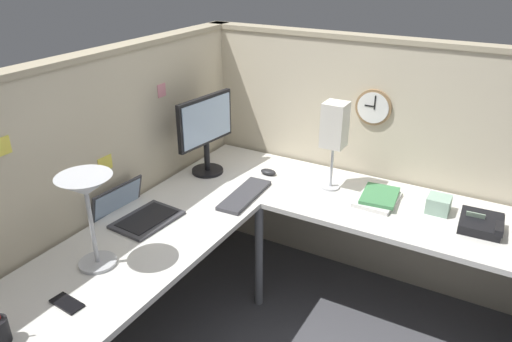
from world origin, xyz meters
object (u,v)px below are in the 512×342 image
Objects in this scene: book_stack at (378,198)px; wall_clock at (374,107)px; desk_lamp_dome at (86,193)px; laptop at (134,212)px; tissue_box at (439,204)px; monitor at (206,129)px; computer_mouse at (268,172)px; desk_lamp_paper at (335,127)px; cell_phone at (67,303)px; office_phone at (482,225)px; keyboard at (245,195)px.

book_stack is 0.56m from wall_clock.
laptop is at bearing 20.61° from desk_lamp_dome.
wall_clock is at bearing 60.19° from tissue_box.
tissue_box is at bearing -44.95° from desk_lamp_dome.
desk_lamp_dome is at bearing -173.21° from monitor.
tissue_box is (0.20, -1.38, -0.25)m from monitor.
desk_lamp_paper is (0.02, -0.41, 0.37)m from computer_mouse.
cell_phone is 0.68× the size of office_phone.
office_phone is at bearing -112.58° from tissue_box.
desk_lamp_paper is (0.08, 0.85, 0.35)m from office_phone.
book_stack is (0.15, -1.07, -0.27)m from monitor.
desk_lamp_paper is (1.24, -0.64, 0.02)m from desk_lamp_dome.
wall_clock reaches higher than cell_phone.
wall_clock is (1.13, -0.92, 0.42)m from laptop.
cell_phone is (-1.48, 0.13, -0.01)m from computer_mouse.
monitor is 1.68× the size of book_stack.
book_stack is at bearing -53.54° from laptop.
book_stack reaches higher than computer_mouse.
laptop is 1.81m from office_phone.
laptop is (-0.65, 0.03, -0.27)m from monitor.
desk_lamp_paper is (0.18, -0.77, 0.09)m from monitor.
tissue_box is at bearing -88.41° from desk_lamp_paper.
desk_lamp_dome is (-0.89, 0.25, 0.35)m from keyboard.
office_phone is at bearing -65.33° from laptop.
computer_mouse is 0.87× the size of tissue_box.
desk_lamp_paper is (1.50, -0.54, 0.38)m from cell_phone.
keyboard is at bearing 102.46° from office_phone.
computer_mouse is at bearing -0.12° from cell_phone.
desk_lamp_paper reaches higher than computer_mouse.
computer_mouse is 1.29m from desk_lamp_dome.
monitor is at bearing 62.38° from keyboard.
laptop is at bearing 154.91° from computer_mouse.
book_stack is at bearing -152.40° from wall_clock.
laptop reaches higher than office_phone.
office_phone is 1.78× the size of tissue_box.
keyboard is at bearing 115.39° from book_stack.
book_stack is at bearing 84.50° from office_phone.
office_phone is at bearing -86.43° from monitor.
cell_phone is (-0.67, -0.25, -0.02)m from laptop.
desk_lamp_dome is (-1.22, 0.23, 0.35)m from computer_mouse.
desk_lamp_dome is at bearing 169.46° from computer_mouse.
keyboard is 0.94m from wall_clock.
office_phone is 0.55m from book_stack.
desk_lamp_paper is at bearing -87.47° from computer_mouse.
keyboard is (0.48, -0.41, -0.01)m from laptop.
keyboard is 3.58× the size of tissue_box.
keyboard is 0.81× the size of desk_lamp_paper.
tissue_box is at bearing -58.93° from laptop.
cell_phone is at bearing 159.44° from wall_clock.
desk_lamp_dome reaches higher than office_phone.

